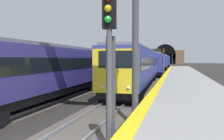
{
  "coord_description": "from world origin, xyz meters",
  "views": [
    {
      "loc": [
        -6.09,
        -3.77,
        2.99
      ],
      "look_at": [
        10.06,
        0.76,
        2.16
      ],
      "focal_mm": 36.79,
      "sensor_mm": 36.0,
      "label": 1
    }
  ],
  "objects_px": {
    "railway_signal_near": "(109,59)",
    "overhead_signal_gantry": "(43,3)",
    "railway_signal_mid": "(163,60)",
    "train_main_approaching": "(160,62)",
    "catenary_mast_near": "(122,55)",
    "train_adjacent_platform": "(117,64)",
    "railway_signal_far": "(172,59)"
  },
  "relations": [
    {
      "from": "railway_signal_near",
      "to": "overhead_signal_gantry",
      "type": "bearing_deg",
      "value": -127.92
    },
    {
      "from": "train_adjacent_platform",
      "to": "railway_signal_near",
      "type": "xyz_separation_m",
      "value": [
        -26.38,
        -6.58,
        0.72
      ]
    },
    {
      "from": "train_main_approaching",
      "to": "railway_signal_mid",
      "type": "relative_size",
      "value": 18.64
    },
    {
      "from": "train_main_approaching",
      "to": "railway_signal_near",
      "type": "height_order",
      "value": "train_main_approaching"
    },
    {
      "from": "train_main_approaching",
      "to": "catenary_mast_near",
      "type": "distance_m",
      "value": 16.22
    },
    {
      "from": "train_main_approaching",
      "to": "overhead_signal_gantry",
      "type": "height_order",
      "value": "overhead_signal_gantry"
    },
    {
      "from": "train_adjacent_platform",
      "to": "railway_signal_mid",
      "type": "bearing_deg",
      "value": 109.68
    },
    {
      "from": "train_adjacent_platform",
      "to": "train_main_approaching",
      "type": "bearing_deg",
      "value": 168.27
    },
    {
      "from": "railway_signal_near",
      "to": "overhead_signal_gantry",
      "type": "distance_m",
      "value": 5.99
    },
    {
      "from": "railway_signal_near",
      "to": "catenary_mast_near",
      "type": "xyz_separation_m",
      "value": [
        60.54,
        13.91,
        1.18
      ]
    },
    {
      "from": "train_main_approaching",
      "to": "railway_signal_near",
      "type": "relative_size",
      "value": 17.56
    },
    {
      "from": "train_main_approaching",
      "to": "catenary_mast_near",
      "type": "bearing_deg",
      "value": -133.61
    },
    {
      "from": "railway_signal_near",
      "to": "railway_signal_mid",
      "type": "bearing_deg",
      "value": -180.0
    },
    {
      "from": "railway_signal_mid",
      "to": "train_adjacent_platform",
      "type": "bearing_deg",
      "value": -69.86
    },
    {
      "from": "train_adjacent_platform",
      "to": "railway_signal_mid",
      "type": "height_order",
      "value": "train_adjacent_platform"
    },
    {
      "from": "overhead_signal_gantry",
      "to": "train_adjacent_platform",
      "type": "bearing_deg",
      "value": 5.77
    },
    {
      "from": "railway_signal_near",
      "to": "catenary_mast_near",
      "type": "height_order",
      "value": "catenary_mast_near"
    },
    {
      "from": "railway_signal_mid",
      "to": "railway_signal_far",
      "type": "distance_m",
      "value": 72.96
    },
    {
      "from": "railway_signal_mid",
      "to": "railway_signal_far",
      "type": "xyz_separation_m",
      "value": [
        72.96,
        0.0,
        0.32
      ]
    },
    {
      "from": "railway_signal_far",
      "to": "overhead_signal_gantry",
      "type": "distance_m",
      "value": 98.56
    },
    {
      "from": "railway_signal_mid",
      "to": "overhead_signal_gantry",
      "type": "distance_m",
      "value": 25.99
    },
    {
      "from": "railway_signal_near",
      "to": "train_adjacent_platform",
      "type": "bearing_deg",
      "value": -165.99
    },
    {
      "from": "overhead_signal_gantry",
      "to": "railway_signal_near",
      "type": "bearing_deg",
      "value": -127.92
    },
    {
      "from": "train_main_approaching",
      "to": "railway_signal_far",
      "type": "bearing_deg",
      "value": 176.2
    },
    {
      "from": "railway_signal_mid",
      "to": "catenary_mast_near",
      "type": "xyz_separation_m",
      "value": [
        31.75,
        13.91,
        1.43
      ]
    },
    {
      "from": "catenary_mast_near",
      "to": "overhead_signal_gantry",
      "type": "bearing_deg",
      "value": -170.42
    },
    {
      "from": "railway_signal_near",
      "to": "train_main_approaching",
      "type": "bearing_deg",
      "value": -177.79
    },
    {
      "from": "railway_signal_far",
      "to": "overhead_signal_gantry",
      "type": "relative_size",
      "value": 0.55
    },
    {
      "from": "railway_signal_near",
      "to": "railway_signal_mid",
      "type": "distance_m",
      "value": 28.79
    },
    {
      "from": "train_main_approaching",
      "to": "railway_signal_far",
      "type": "relative_size",
      "value": 17.1
    },
    {
      "from": "railway_signal_far",
      "to": "overhead_signal_gantry",
      "type": "height_order",
      "value": "overhead_signal_gantry"
    },
    {
      "from": "train_main_approaching",
      "to": "catenary_mast_near",
      "type": "height_order",
      "value": "catenary_mast_near"
    }
  ]
}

